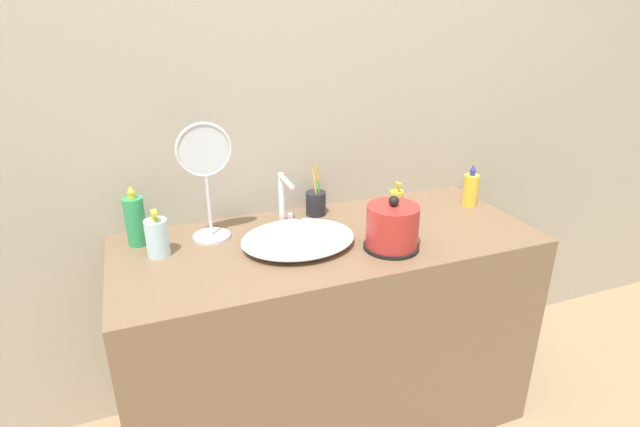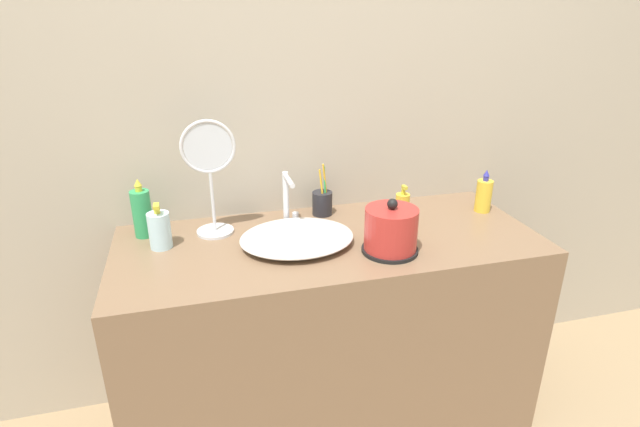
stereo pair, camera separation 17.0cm
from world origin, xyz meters
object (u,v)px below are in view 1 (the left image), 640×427
Objects in this scene: hand_cream_bottle at (135,220)px; faucet at (284,198)px; lotion_bottle at (157,237)px; vanity_mirror at (206,174)px; mouthwash_bottle at (471,189)px; electric_kettle at (392,229)px; toothbrush_cup at (316,203)px; shampoo_bottle at (396,205)px.

faucet is at bearing -4.31° from hand_cream_bottle.
vanity_mirror is at bearing 21.97° from lotion_bottle.
faucet reaches higher than mouthwash_bottle.
toothbrush_cup reaches higher than electric_kettle.
mouthwash_bottle is 0.81× the size of hand_cream_bottle.
electric_kettle is 1.10× the size of mouthwash_bottle.
faucet is at bearing 168.02° from shampoo_bottle.
mouthwash_bottle is at bearing 0.50° from lotion_bottle.
lotion_bottle is 0.94× the size of mouthwash_bottle.
mouthwash_bottle reaches higher than lotion_bottle.
electric_kettle is 0.46× the size of vanity_mirror.
vanity_mirror is at bearing 176.52° from mouthwash_bottle.
electric_kettle is (0.28, -0.30, -0.04)m from faucet.
toothbrush_cup is 1.32× the size of lotion_bottle.
lotion_bottle is 0.76× the size of hand_cream_bottle.
electric_kettle is 0.39m from toothbrush_cup.
hand_cream_bottle is at bearing 175.69° from faucet.
electric_kettle is at bearing -46.84° from faucet.
toothbrush_cup is 0.62m from lotion_bottle.
electric_kettle is at bearing -154.16° from mouthwash_bottle.
lotion_bottle is 1.07× the size of shampoo_bottle.
electric_kettle is 0.89× the size of toothbrush_cup.
faucet is 0.77m from mouthwash_bottle.
faucet is 0.95× the size of hand_cream_bottle.
toothbrush_cup reaches higher than faucet.
toothbrush_cup is (-0.13, 0.37, -0.02)m from electric_kettle.
faucet is at bearing -155.67° from toothbrush_cup.
hand_cream_bottle is (-0.66, -0.03, 0.04)m from toothbrush_cup.
shampoo_bottle is 0.36× the size of vanity_mirror.
faucet is 0.43m from shampoo_bottle.
electric_kettle reaches higher than lotion_bottle.
shampoo_bottle is (0.27, -0.15, 0.01)m from toothbrush_cup.
vanity_mirror is at bearing -8.85° from hand_cream_bottle.
faucet is 0.17m from toothbrush_cup.
lotion_bottle is at bearing -179.50° from mouthwash_bottle.
toothbrush_cup and hand_cream_bottle have the same top height.
hand_cream_bottle is (-0.51, 0.04, -0.03)m from faucet.
toothbrush_cup is 1.00× the size of hand_cream_bottle.
faucet is 1.26× the size of lotion_bottle.
faucet reaches higher than electric_kettle.
faucet is 0.41m from electric_kettle.
toothbrush_cup is at bearing 9.01° from vanity_mirror.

